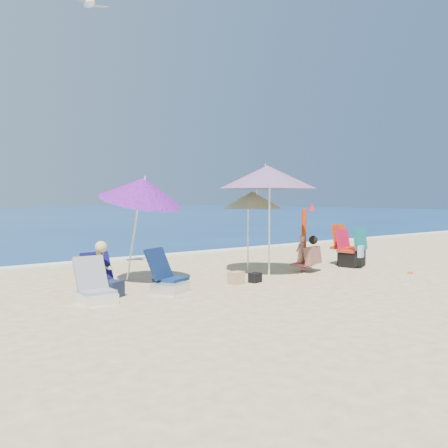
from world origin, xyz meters
TOP-DOWN VIEW (x-y plane):
  - ground at (0.00, 0.00)m, footprint 120.00×120.00m
  - foam at (0.00, 5.10)m, footprint 120.00×0.50m
  - umbrella_turquoise at (0.71, 0.81)m, footprint 2.50×2.50m
  - umbrella_striped at (0.89, 1.48)m, footprint 1.64×1.64m
  - umbrella_blue at (-1.87, 1.49)m, footprint 1.81×1.86m
  - furled_umbrella at (2.12, 1.01)m, footprint 0.25×0.34m
  - chair_navy at (-1.94, 0.52)m, footprint 0.83×0.92m
  - chair_rainbow at (-3.32, 0.41)m, footprint 0.52×0.65m
  - camp_chair_left at (3.33, 0.70)m, footprint 0.69×0.74m
  - camp_chair_right at (3.12, 0.45)m, footprint 0.57×0.77m
  - person_center at (1.67, 0.59)m, footprint 0.64×0.63m
  - person_left at (-2.99, 0.91)m, footprint 0.50×0.62m
  - bag_navy_a at (-2.92, 0.64)m, footprint 0.43×0.39m
  - bag_black_a at (-2.85, 1.70)m, footprint 0.30×0.26m
  - bag_tan at (-0.53, 0.34)m, footprint 0.28×0.20m
  - bag_navy_b at (2.92, 1.65)m, footprint 0.42×0.35m
  - bag_black_b at (-0.13, 0.26)m, footprint 0.27×0.21m
  - orange_item at (3.23, -0.98)m, footprint 0.22×0.16m
  - seagull at (-2.32, 2.73)m, footprint 0.81×0.37m

SIDE VIEW (x-z plane):
  - ground at x=0.00m, z-range 0.00..0.00m
  - orange_item at x=3.23m, z-range 0.00..0.03m
  - foam at x=0.00m, z-range 0.00..0.04m
  - bag_black_b at x=-0.13m, z-range 0.00..0.18m
  - bag_black_a at x=-2.85m, z-range 0.00..0.19m
  - bag_tan at x=-0.53m, z-range 0.00..0.24m
  - bag_navy_a at x=-2.92m, z-range 0.00..0.27m
  - bag_navy_b at x=2.92m, z-range 0.00..0.28m
  - chair_rainbow at x=-3.32m, z-range -0.16..0.54m
  - chair_navy at x=-1.94m, z-range -0.17..0.57m
  - camp_chair_left at x=3.33m, z-range -0.20..0.78m
  - camp_chair_right at x=3.12m, z-range -0.13..0.79m
  - person_center at x=1.67m, z-range -0.01..0.79m
  - person_left at x=-2.99m, z-range -0.04..0.87m
  - furled_umbrella at x=2.12m, z-range 0.07..1.57m
  - umbrella_striped at x=0.89m, z-range 0.67..2.47m
  - umbrella_blue at x=-1.87m, z-range 0.69..2.85m
  - umbrella_turquoise at x=0.71m, z-range 0.89..3.22m
  - seagull at x=-2.32m, z-range 5.39..5.53m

